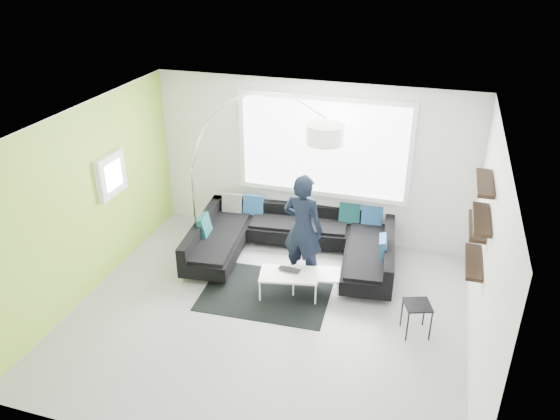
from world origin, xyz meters
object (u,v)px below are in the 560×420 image
Objects in this scene: side_table at (416,319)px; laptop at (288,271)px; coffee_table at (303,282)px; sectional_sofa at (292,244)px; arc_lamp at (191,169)px; person at (303,229)px.

laptop is at bearing 167.96° from side_table.
coffee_table is at bearing 164.20° from side_table.
side_table is at bearing -37.97° from sectional_sofa.
coffee_table is 1.78m from side_table.
arc_lamp is 5.79× the size of side_table.
person is at bearing -63.96° from sectional_sofa.
person is at bearing 95.00° from coffee_table.
coffee_table is at bearing -70.60° from sectional_sofa.
coffee_table is at bearing 26.20° from laptop.
sectional_sofa is at bearing 104.32° from coffee_table.
arc_lamp reaches higher than coffee_table.
arc_lamp is at bearing 159.64° from side_table.
arc_lamp is 4.34m from side_table.
person reaches higher than laptop.
laptop is at bearing 88.14° from person.
person reaches higher than coffee_table.
person is 0.68m from laptop.
sectional_sofa is 0.79m from person.
side_table is 2.11m from person.
arc_lamp reaches higher than person.
person is (2.11, -0.60, -0.49)m from arc_lamp.
arc_lamp is (-1.82, 0.14, 1.07)m from sectional_sofa.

